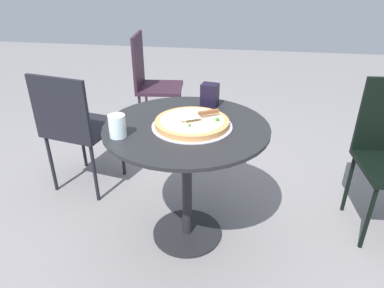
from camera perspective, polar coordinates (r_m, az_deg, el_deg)
name	(u,v)px	position (r m, az deg, el deg)	size (l,w,h in m)	color
ground_plane	(187,233)	(2.15, -0.77, -14.43)	(10.00, 10.00, 0.00)	gray
patio_table	(187,154)	(1.83, -0.88, -1.61)	(0.84, 0.84, 0.71)	black
pizza_on_tray	(192,123)	(1.74, 0.00, 3.47)	(0.41, 0.41, 0.05)	silver
pizza_server	(199,114)	(1.74, 1.20, 4.92)	(0.15, 0.21, 0.02)	silver
drinking_cup	(117,126)	(1.65, -12.15, 2.90)	(0.08, 0.08, 0.11)	white
napkin_dispenser	(210,95)	(1.98, 2.94, 8.03)	(0.09, 0.08, 0.13)	black
patio_chair_far	(75,124)	(2.41, -18.61, 3.20)	(0.48, 0.48, 0.85)	black
patio_chair_corner	(151,79)	(3.16, -6.76, 10.56)	(0.43, 0.43, 0.91)	#311C2A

